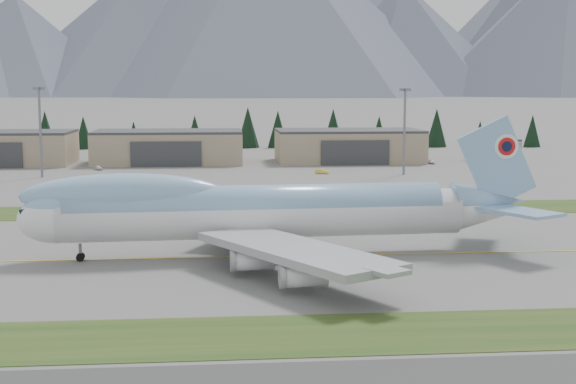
{
  "coord_description": "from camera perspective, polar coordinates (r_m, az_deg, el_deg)",
  "views": [
    {
      "loc": [
        0.96,
        -115.92,
        24.86
      ],
      "look_at": [
        12.34,
        12.25,
        8.0
      ],
      "focal_mm": 50.0,
      "sensor_mm": 36.0,
      "label": 1
    }
  ],
  "objects": [
    {
      "name": "ground",
      "position": [
        118.56,
        -5.44,
        -4.67
      ],
      "size": [
        7000.0,
        7000.0,
        0.0
      ],
      "primitive_type": "plane",
      "color": "#5F5F5D",
      "rests_on": "ground"
    },
    {
      "name": "grass_strip_near",
      "position": [
        81.8,
        -5.59,
        -10.27
      ],
      "size": [
        400.0,
        14.0,
        0.08
      ],
      "primitive_type": "cube",
      "color": "#244418",
      "rests_on": "ground"
    },
    {
      "name": "grass_strip_far",
      "position": [
        162.83,
        -5.35,
        -1.35
      ],
      "size": [
        400.0,
        18.0,
        0.08
      ],
      "primitive_type": "cube",
      "color": "#244418",
      "rests_on": "ground"
    },
    {
      "name": "taxiway_line_main",
      "position": [
        118.56,
        -5.44,
        -4.67
      ],
      "size": [
        400.0,
        0.4,
        0.02
      ],
      "primitive_type": "cube",
      "color": "yellow",
      "rests_on": "ground"
    },
    {
      "name": "boeing_747_freighter",
      "position": [
        118.31,
        -2.17,
        -1.31
      ],
      "size": [
        78.26,
        67.7,
        20.68
      ],
      "rotation": [
        0.0,
        0.0,
        0.05
      ],
      "color": "white",
      "rests_on": "ground"
    },
    {
      "name": "hangar_center",
      "position": [
        267.01,
        -8.5,
        3.2
      ],
      "size": [
        48.0,
        26.6,
        10.8
      ],
      "color": "gray",
      "rests_on": "ground"
    },
    {
      "name": "hangar_right",
      "position": [
        270.14,
        4.33,
        3.31
      ],
      "size": [
        48.0,
        26.6,
        10.8
      ],
      "color": "gray",
      "rests_on": "ground"
    },
    {
      "name": "control_shed",
      "position": [
        280.97,
        14.52,
        2.93
      ],
      "size": [
        14.0,
        12.0,
        7.6
      ],
      "color": "gray",
      "rests_on": "ground"
    },
    {
      "name": "floodlight_masts",
      "position": [
        230.46,
        -16.82,
        5.05
      ],
      "size": [
        159.82,
        8.73,
        24.9
      ],
      "color": "slate",
      "rests_on": "ground"
    },
    {
      "name": "service_vehicle_a",
      "position": [
        248.89,
        -13.35,
        1.53
      ],
      "size": [
        3.33,
        4.31,
        1.37
      ],
      "primitive_type": "imported",
      "rotation": [
        0.0,
        0.0,
        0.49
      ],
      "color": "silver",
      "rests_on": "ground"
    },
    {
      "name": "service_vehicle_b",
      "position": [
        231.88,
        2.43,
        1.3
      ],
      "size": [
        4.28,
        3.13,
        1.34
      ],
      "primitive_type": "imported",
      "rotation": [
        0.0,
        0.0,
        1.1
      ],
      "color": "yellow",
      "rests_on": "ground"
    },
    {
      "name": "service_vehicle_c",
      "position": [
        265.92,
        10.16,
        1.98
      ],
      "size": [
        2.38,
        4.68,
        1.3
      ],
      "primitive_type": "imported",
      "rotation": [
        0.0,
        0.0,
        -0.13
      ],
      "color": "#B5B4B9",
      "rests_on": "ground"
    },
    {
      "name": "conifer_belt",
      "position": [
        328.91,
        -5.92,
        4.39
      ],
      "size": [
        270.69,
        15.56,
        16.81
      ],
      "color": "black",
      "rests_on": "ground"
    },
    {
      "name": "mountain_ridge_front",
      "position": [
        2339.36,
        -4.59,
        12.57
      ],
      "size": [
        4285.75,
        1291.48,
        524.01
      ],
      "color": "#484F61",
      "rests_on": "ground"
    },
    {
      "name": "mountain_ridge_rear",
      "position": [
        3044.86,
        1.57,
        11.81
      ],
      "size": [
        4480.26,
        1053.8,
        526.9
      ],
      "color": "#484F61",
      "rests_on": "ground"
    }
  ]
}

